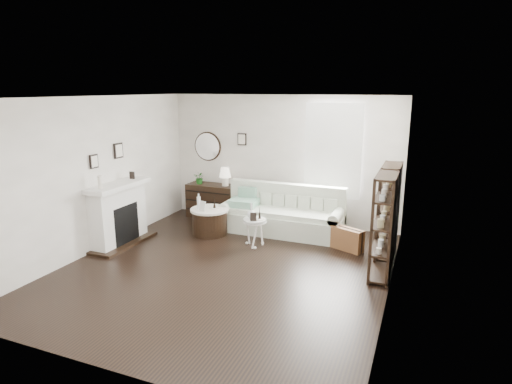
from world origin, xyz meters
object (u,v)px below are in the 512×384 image
at_px(dresser, 213,201).
at_px(sofa, 283,217).
at_px(pedestal_table, 255,221).
at_px(drum_table, 210,221).

bearing_deg(dresser, sofa, -12.46).
xyz_separation_m(sofa, pedestal_table, (-0.21, -0.96, 0.16)).
height_order(dresser, drum_table, dresser).
height_order(dresser, pedestal_table, dresser).
height_order(sofa, drum_table, sofa).
bearing_deg(dresser, drum_table, -65.15).
xyz_separation_m(sofa, dresser, (-1.79, 0.39, 0.06)).
distance_m(drum_table, pedestal_table, 1.13).
relative_size(drum_table, pedestal_table, 1.45).
xyz_separation_m(sofa, drum_table, (-1.29, -0.68, -0.05)).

